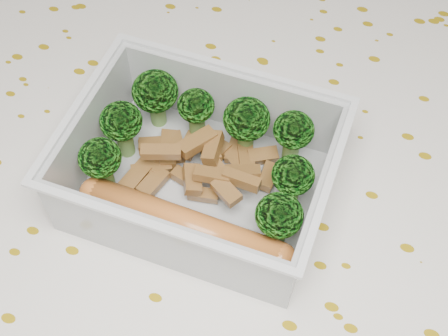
% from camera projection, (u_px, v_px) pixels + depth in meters
% --- Properties ---
extents(dining_table, '(1.40, 0.90, 0.75)m').
position_uv_depth(dining_table, '(217.00, 243.00, 0.52)').
color(dining_table, brown).
rests_on(dining_table, ground).
extents(tablecloth, '(1.46, 0.96, 0.19)m').
position_uv_depth(tablecloth, '(216.00, 213.00, 0.48)').
color(tablecloth, silver).
rests_on(tablecloth, dining_table).
extents(lunch_container, '(0.18, 0.14, 0.06)m').
position_uv_depth(lunch_container, '(200.00, 174.00, 0.43)').
color(lunch_container, silver).
rests_on(lunch_container, tablecloth).
extents(broccoli_florets, '(0.16, 0.10, 0.05)m').
position_uv_depth(broccoli_florets, '(208.00, 139.00, 0.43)').
color(broccoli_florets, '#608C3F').
rests_on(broccoli_florets, lunch_container).
extents(meat_pile, '(0.11, 0.08, 0.03)m').
position_uv_depth(meat_pile, '(198.00, 162.00, 0.44)').
color(meat_pile, brown).
rests_on(meat_pile, lunch_container).
extents(sausage, '(0.16, 0.03, 0.02)m').
position_uv_depth(sausage, '(185.00, 225.00, 0.41)').
color(sausage, '#C56B2B').
rests_on(sausage, lunch_container).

